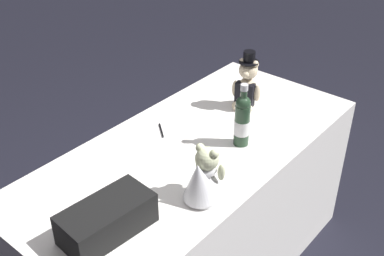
{
  "coord_description": "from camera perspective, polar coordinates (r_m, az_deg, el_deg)",
  "views": [
    {
      "loc": [
        1.37,
        1.14,
        2.02
      ],
      "look_at": [
        0.0,
        0.0,
        0.89
      ],
      "focal_mm": 45.46,
      "sensor_mm": 36.0,
      "label": 1
    }
  ],
  "objects": [
    {
      "name": "champagne_bottle",
      "position": [
        2.13,
        5.91,
        0.97
      ],
      "size": [
        0.07,
        0.07,
        0.3
      ],
      "color": "#253F29",
      "rests_on": "reception_table"
    },
    {
      "name": "teddy_bear_bride",
      "position": [
        1.84,
        1.45,
        -5.88
      ],
      "size": [
        0.22,
        0.18,
        0.23
      ],
      "color": "white",
      "rests_on": "reception_table"
    },
    {
      "name": "signing_pen",
      "position": [
        2.27,
        -3.6,
        -0.34
      ],
      "size": [
        0.08,
        0.1,
        0.01
      ],
      "color": "black",
      "rests_on": "reception_table"
    },
    {
      "name": "gift_case_black",
      "position": [
        1.74,
        -9.94,
        -10.45
      ],
      "size": [
        0.34,
        0.19,
        0.12
      ],
      "color": "black",
      "rests_on": "reception_table"
    },
    {
      "name": "reception_table",
      "position": [
        2.41,
        0.0,
        -10.03
      ],
      "size": [
        1.71,
        0.78,
        0.79
      ],
      "primitive_type": "cube",
      "color": "white",
      "rests_on": "ground_plane"
    },
    {
      "name": "teddy_bear_groom",
      "position": [
        2.43,
        6.44,
        4.97
      ],
      "size": [
        0.14,
        0.15,
        0.3
      ],
      "color": "beige",
      "rests_on": "reception_table"
    }
  ]
}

